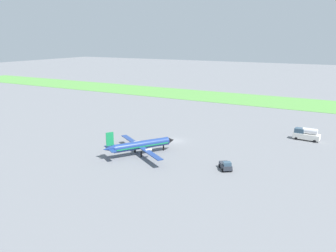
% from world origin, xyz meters
% --- Properties ---
extents(ground_plane, '(600.00, 600.00, 0.00)m').
position_xyz_m(ground_plane, '(0.00, 0.00, 0.00)').
color(ground_plane, slate).
extents(grass_taxiway_strip, '(360.00, 28.00, 0.08)m').
position_xyz_m(grass_taxiway_strip, '(0.00, 69.52, 0.04)').
color(grass_taxiway_strip, '#549342').
rests_on(grass_taxiway_strip, ground_plane).
extents(airplane_foreground_turboprop, '(17.91, 15.68, 6.16)m').
position_xyz_m(airplane_foreground_turboprop, '(-2.16, -13.29, 2.25)').
color(airplane_foreground_turboprop, navy).
rests_on(airplane_foreground_turboprop, ground_plane).
extents(fuel_truck_near_gate, '(6.68, 3.07, 3.29)m').
position_xyz_m(fuel_truck_near_gate, '(29.46, 16.99, 1.58)').
color(fuel_truck_near_gate, white).
rests_on(fuel_truck_near_gate, ground_plane).
extents(pushback_tug_midfield, '(3.56, 3.98, 1.95)m').
position_xyz_m(pushback_tug_midfield, '(18.15, -12.95, 0.91)').
color(pushback_tug_midfield, '#2D333D').
rests_on(pushback_tug_midfield, ground_plane).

